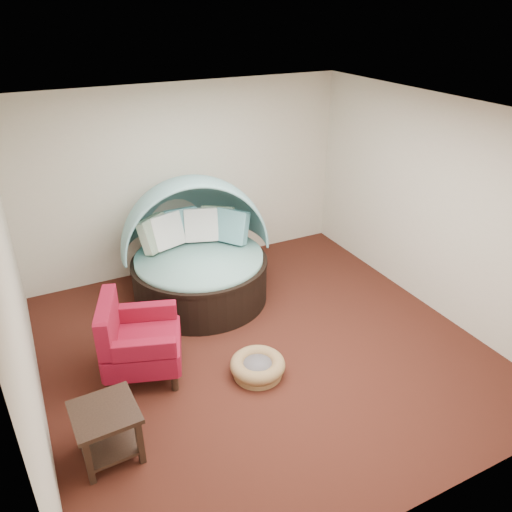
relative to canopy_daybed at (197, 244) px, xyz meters
name	(u,v)px	position (x,y,z in m)	size (l,w,h in m)	color
floor	(262,347)	(0.24, -1.51, -0.80)	(5.00, 5.00, 0.00)	#431A13
wall_back	(186,179)	(0.24, 0.99, 0.60)	(5.00, 5.00, 0.00)	beige
wall_front	(427,385)	(0.24, -4.01, 0.60)	(5.00, 5.00, 0.00)	beige
wall_left	(16,299)	(-2.26, -1.51, 0.60)	(5.00, 5.00, 0.00)	beige
wall_right	(434,207)	(2.74, -1.51, 0.60)	(5.00, 5.00, 0.00)	beige
ceiling	(264,115)	(0.24, -1.51, 2.00)	(5.00, 5.00, 0.00)	white
canopy_daybed	(197,244)	(0.00, 0.00, 0.00)	(2.21, 2.15, 1.72)	black
pet_basket	(258,366)	(-0.04, -1.93, -0.68)	(0.64, 0.64, 0.22)	olive
red_armchair	(136,341)	(-1.22, -1.31, -0.35)	(1.05, 1.05, 0.98)	black
side_table	(107,426)	(-1.76, -2.31, -0.45)	(0.59, 0.59, 0.55)	black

